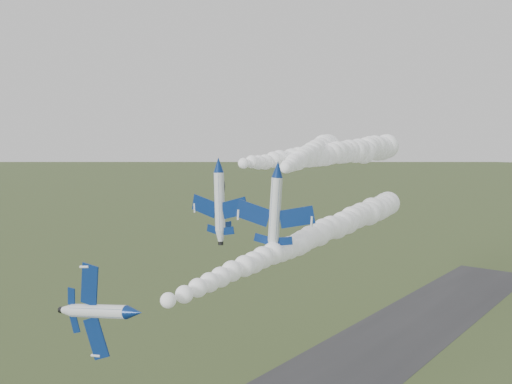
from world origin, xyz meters
TOP-DOWN VIEW (x-y plane):
  - jet_lead at (9.55, -12.09)m, footprint 3.47×12.63m
  - smoke_trail_jet_lead at (5.13, 29.97)m, footprint 13.94×78.62m
  - jet_pair_left at (-4.79, 17.25)m, footprint 11.52×13.88m
  - smoke_trail_jet_pair_left at (-5.23, 51.67)m, footprint 7.00×62.50m
  - jet_pair_right at (7.00, 16.77)m, footprint 11.53×13.16m
  - smoke_trail_jet_pair_right at (-4.55, 43.95)m, footprint 26.49×49.26m

SIDE VIEW (x-z plane):
  - jet_lead at x=9.55m, z-range 24.68..35.01m
  - smoke_trail_jet_lead at x=5.13m, z-range 28.90..34.06m
  - jet_pair_right at x=7.00m, z-range 41.47..44.94m
  - jet_pair_left at x=-4.79m, z-range 41.71..45.15m
  - smoke_trail_jet_pair_left at x=-5.23m, z-range 41.15..47.10m
  - smoke_trail_jet_pair_right at x=-4.55m, z-range 41.82..47.04m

